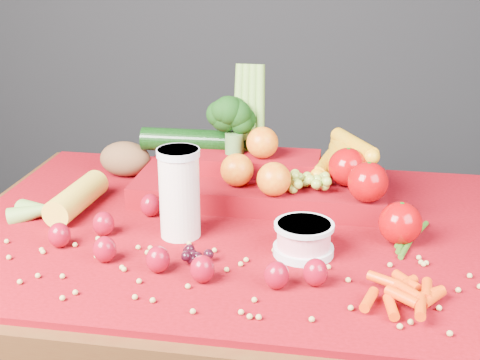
% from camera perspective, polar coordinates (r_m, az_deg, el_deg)
% --- Properties ---
extents(table, '(1.10, 0.80, 0.75)m').
position_cam_1_polar(table, '(1.33, -0.15, -8.16)').
color(table, '#3B1B0D').
rests_on(table, ground).
extents(red_cloth, '(1.05, 0.75, 0.01)m').
position_cam_1_polar(red_cloth, '(1.29, -0.15, -4.23)').
color(red_cloth, maroon).
rests_on(red_cloth, table).
extents(milk_glass, '(0.08, 0.08, 0.17)m').
position_cam_1_polar(milk_glass, '(1.22, -5.20, -0.85)').
color(milk_glass, beige).
rests_on(milk_glass, red_cloth).
extents(yogurt_bowl, '(0.11, 0.11, 0.06)m').
position_cam_1_polar(yogurt_bowl, '(1.17, 5.46, -4.92)').
color(yogurt_bowl, silver).
rests_on(yogurt_bowl, red_cloth).
extents(strawberry_scatter, '(0.54, 0.28, 0.05)m').
position_cam_1_polar(strawberry_scatter, '(1.18, -7.31, -5.15)').
color(strawberry_scatter, maroon).
rests_on(strawberry_scatter, red_cloth).
extents(dark_grape_cluster, '(0.06, 0.05, 0.03)m').
position_cam_1_polar(dark_grape_cluster, '(1.15, -3.91, -6.35)').
color(dark_grape_cluster, black).
rests_on(dark_grape_cluster, red_cloth).
extents(soybean_scatter, '(0.84, 0.24, 0.01)m').
position_cam_1_polar(soybean_scatter, '(1.11, -1.96, -8.05)').
color(soybean_scatter, tan).
rests_on(soybean_scatter, red_cloth).
extents(corn_ear, '(0.19, 0.24, 0.06)m').
position_cam_1_polar(corn_ear, '(1.37, -15.54, -2.15)').
color(corn_ear, yellow).
rests_on(corn_ear, red_cloth).
extents(potato, '(0.12, 0.09, 0.08)m').
position_cam_1_polar(potato, '(1.55, -9.77, 1.79)').
color(potato, '#55331D').
rests_on(potato, red_cloth).
extents(baby_carrot_pile, '(0.17, 0.17, 0.03)m').
position_cam_1_polar(baby_carrot_pile, '(1.06, 13.67, -9.38)').
color(baby_carrot_pile, red).
rests_on(baby_carrot_pile, red_cloth).
extents(green_bean_pile, '(0.14, 0.12, 0.01)m').
position_cam_1_polar(green_bean_pile, '(1.26, 14.27, -4.88)').
color(green_bean_pile, '#2B5C15').
rests_on(green_bean_pile, red_cloth).
extents(produce_mound, '(0.60, 0.36, 0.27)m').
position_cam_1_polar(produce_mound, '(1.40, 2.82, 0.69)').
color(produce_mound, maroon).
rests_on(produce_mound, red_cloth).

